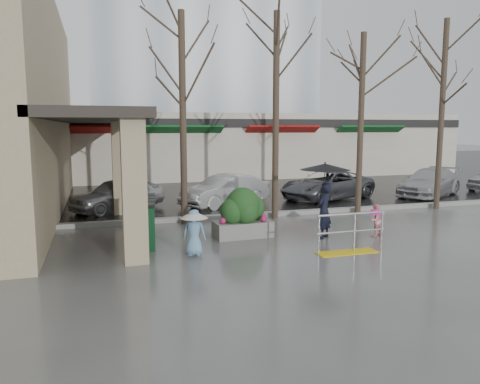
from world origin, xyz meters
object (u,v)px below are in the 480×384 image
handrail (349,238)px  planter (243,213)px  child_pink (375,218)px  woman (324,189)px  news_boxes (146,221)px  child_blue (194,228)px  car_c (327,185)px  car_b (225,190)px  car_a (117,194)px  tree_midwest (276,65)px  tree_mideast (362,79)px  car_d (429,182)px  tree_west (182,66)px  tree_east (444,68)px

handrail → planter: size_ratio=1.12×
child_pink → planter: planter is taller
woman → news_boxes: size_ratio=0.99×
child_blue → car_c: size_ratio=0.26×
car_b → car_c: bearing=68.3°
child_pink → child_blue: size_ratio=0.82×
news_boxes → car_a: (-0.54, 5.42, 0.02)m
tree_midwest → car_b: (-0.97, 3.04, -4.60)m
tree_mideast → car_d: (5.53, 2.95, -4.23)m
tree_west → news_boxes: tree_west is taller
tree_midwest → child_pink: tree_midwest is taller
child_blue → car_a: size_ratio=0.32×
tree_mideast → child_blue: size_ratio=5.57×
tree_west → child_pink: size_ratio=7.14×
tree_east → child_pink: 7.75m
news_boxes → car_b: size_ratio=0.58×
child_blue → news_boxes: (-1.01, 1.68, -0.09)m
child_pink → tree_midwest: bearing=-82.0°
tree_west → car_d: bearing=13.8°
tree_west → car_d: size_ratio=1.57×
woman → news_boxes: (-4.92, 1.00, -0.83)m
handrail → child_pink: 2.15m
news_boxes → tree_east: bearing=17.4°
news_boxes → car_b: car_b is taller
child_pink → car_a: (-7.00, 6.65, 0.08)m
handrail → woman: bearing=86.5°
tree_mideast → woman: bearing=-133.7°
child_blue → planter: (1.75, 1.53, -0.01)m
child_blue → car_a: car_a is taller
handrail → child_blue: size_ratio=1.63×
planter → car_a: planter is taller
car_c → car_a: bearing=-109.4°
tree_mideast → tree_east: (3.50, -0.00, 0.52)m
car_c → car_b: bearing=-106.3°
tree_mideast → car_a: (-8.50, 3.23, -4.23)m
news_boxes → car_c: (8.44, 5.57, 0.02)m
tree_west → tree_east: tree_east is taller
planter → car_b: (0.94, 5.38, -0.06)m
tree_mideast → tree_east: tree_east is taller
tree_mideast → woman: tree_mideast is taller
child_pink → planter: 3.87m
tree_east → car_b: (-7.77, 3.04, -4.75)m
news_boxes → car_b: (3.69, 5.23, 0.02)m
child_pink → car_a: car_a is taller
handrail → car_a: 9.66m
car_a → car_c: size_ratio=0.82×
handrail → car_d: (8.67, 7.75, 0.25)m
tree_midwest → car_c: size_ratio=1.54×
car_a → tree_mideast: bearing=37.6°
tree_east → car_a: bearing=164.9°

